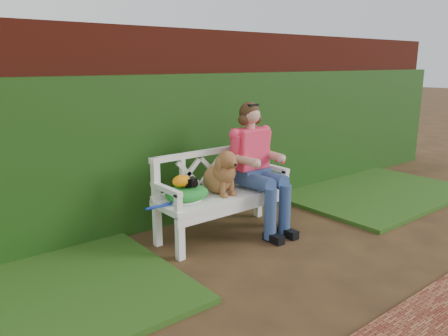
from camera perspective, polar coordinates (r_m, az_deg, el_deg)
ground at (r=4.30m, az=10.60°, el=-11.72°), size 60.00×60.00×0.00m
brick_wall at (r=5.37m, az=-4.45°, el=5.82°), size 10.00×0.30×2.20m
ivy_hedge at (r=5.23m, az=-3.03°, el=2.86°), size 10.00×0.18×1.70m
grass_left at (r=3.89m, az=-26.30°, el=-15.49°), size 2.60×2.00×0.05m
grass_right at (r=6.62m, az=18.36°, el=-2.86°), size 2.60×2.00×0.05m
garden_bench at (r=4.71m, az=-0.00°, el=-6.04°), size 1.62×0.72×0.48m
seated_woman at (r=4.81m, az=3.80°, el=0.05°), size 0.60×0.80×1.40m
dog at (r=4.55m, az=-0.52°, el=-0.42°), size 0.35×0.46×0.48m
tennis_racket at (r=4.34m, az=-5.35°, el=-4.28°), size 0.69×0.41×0.03m
green_bag at (r=4.37m, az=-4.87°, el=-3.29°), size 0.47×0.37×0.16m
camera_item at (r=4.31m, az=-4.47°, el=-1.84°), size 0.13×0.11×0.08m
baseball_glove at (r=4.28m, az=-5.58°, el=-1.70°), size 0.21×0.16×0.12m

